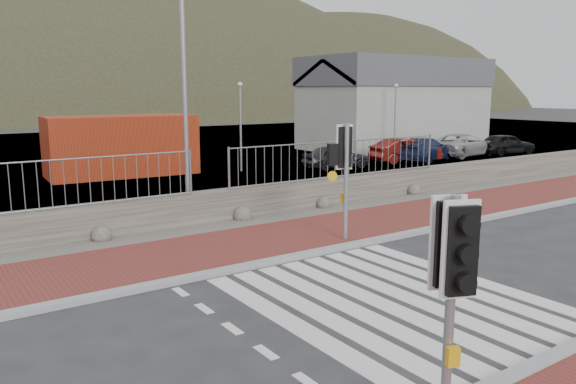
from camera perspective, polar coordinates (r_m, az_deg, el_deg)
ground at (r=10.51m, az=10.43°, el=-10.65°), size 220.00×220.00×0.00m
sidewalk_far at (r=13.87m, az=-2.83°, el=-5.15°), size 40.00×3.00×0.08m
kerb_near at (r=8.82m, az=24.82°, el=-15.34°), size 40.00×0.25×0.12m
kerb_far at (r=12.67m, az=0.77°, el=-6.59°), size 40.00×0.25×0.12m
zebra_crossing at (r=10.51m, az=10.43°, el=-10.62°), size 4.62×5.60×0.01m
gravel_strip at (r=15.56m, az=-6.71°, el=-3.54°), size 40.00×1.50×0.06m
stone_wall at (r=16.16m, az=-8.07°, el=-1.53°), size 40.00×0.60×0.90m
railing at (r=15.81m, az=-7.95°, el=3.24°), size 18.07×0.07×1.22m
quay at (r=35.69m, az=-23.05°, el=3.44°), size 120.00×40.00×0.50m
harbor_building at (r=38.05m, az=10.83°, el=8.87°), size 12.20×6.20×5.80m
hills_backdrop at (r=99.46m, az=-25.41°, el=-6.40°), size 254.00×90.00×100.00m
traffic_signal_near at (r=6.04m, az=16.33°, el=-7.33°), size 0.44×0.36×2.69m
traffic_signal_far at (r=13.72m, az=5.80°, el=3.53°), size 0.72×0.40×2.94m
streetlight at (r=16.53m, az=-10.15°, el=11.98°), size 1.60×0.46×7.58m
shipping_container at (r=26.09m, az=-16.54°, el=4.54°), size 6.48×3.00×2.64m
car_a at (r=27.44m, az=4.89°, el=3.61°), size 3.52×1.93×1.13m
car_b at (r=30.23m, az=11.89°, el=4.15°), size 4.01×2.09×1.26m
car_c at (r=30.98m, az=13.64°, el=4.24°), size 4.72×3.05×1.27m
car_d at (r=33.97m, az=17.34°, el=4.58°), size 4.83×2.61×1.29m
car_e at (r=35.68m, az=21.25°, el=4.57°), size 3.87×2.14×1.25m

